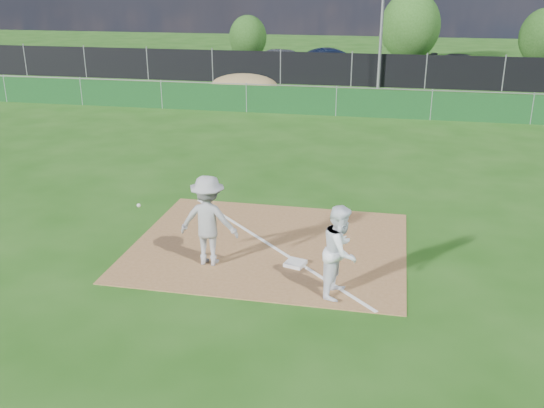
{
  "coord_description": "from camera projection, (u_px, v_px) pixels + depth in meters",
  "views": [
    {
      "loc": [
        2.56,
        -11.1,
        5.6
      ],
      "look_at": [
        0.06,
        1.0,
        1.0
      ],
      "focal_mm": 40.0,
      "sensor_mm": 36.0,
      "label": 1
    }
  ],
  "objects": [
    {
      "name": "car_right",
      "position": [
        464.0,
        65.0,
        37.01
      ],
      "size": [
        4.74,
        3.11,
        1.28
      ],
      "primitive_type": "imported",
      "rotation": [
        0.0,
        0.0,
        1.24
      ],
      "color": "black",
      "rests_on": "parking_lot"
    },
    {
      "name": "infield_dirt",
      "position": [
        270.0,
        245.0,
        13.54
      ],
      "size": [
        6.0,
        5.0,
        0.02
      ],
      "primitive_type": "cube",
      "color": "brown",
      "rests_on": "ground"
    },
    {
      "name": "tree_mid",
      "position": [
        410.0,
        26.0,
        42.15
      ],
      "size": [
        4.12,
        4.12,
        4.88
      ],
      "color": "#382316",
      "rests_on": "ground"
    },
    {
      "name": "dirt_mound",
      "position": [
        244.0,
        86.0,
        30.35
      ],
      "size": [
        3.38,
        2.6,
        1.17
      ],
      "primitive_type": "ellipsoid",
      "color": "olive",
      "rests_on": "ground"
    },
    {
      "name": "ground",
      "position": [
        321.0,
        145.0,
        21.8
      ],
      "size": [
        90.0,
        90.0,
        0.0
      ],
      "primitive_type": "plane",
      "color": "#1C4A10",
      "rests_on": "ground"
    },
    {
      "name": "black_fence",
      "position": [
        352.0,
        70.0,
        33.42
      ],
      "size": [
        46.0,
        0.04,
        1.8
      ],
      "primitive_type": "cube",
      "color": "black",
      "rests_on": "ground"
    },
    {
      "name": "first_base",
      "position": [
        295.0,
        263.0,
        12.56
      ],
      "size": [
        0.47,
        0.47,
        0.08
      ],
      "primitive_type": "cube",
      "rotation": [
        0.0,
        0.0,
        -0.27
      ],
      "color": "silver",
      "rests_on": "infield_dirt"
    },
    {
      "name": "foul_line",
      "position": [
        270.0,
        245.0,
        13.53
      ],
      "size": [
        5.01,
        5.01,
        0.01
      ],
      "primitive_type": "cube",
      "rotation": [
        0.0,
        0.0,
        0.79
      ],
      "color": "white",
      "rests_on": "infield_dirt"
    },
    {
      "name": "car_mid",
      "position": [
        335.0,
        61.0,
        38.09
      ],
      "size": [
        4.86,
        3.16,
        1.51
      ],
      "primitive_type": "imported",
      "rotation": [
        0.0,
        0.0,
        1.94
      ],
      "color": "black",
      "rests_on": "parking_lot"
    },
    {
      "name": "tree_left",
      "position": [
        248.0,
        37.0,
        43.86
      ],
      "size": [
        2.7,
        2.7,
        3.21
      ],
      "color": "#382316",
      "rests_on": "ground"
    },
    {
      "name": "play_at_first",
      "position": [
        208.0,
        220.0,
        12.36
      ],
      "size": [
        2.17,
        0.73,
        1.9
      ],
      "color": "#A5A5A8",
      "rests_on": "infield_dirt"
    },
    {
      "name": "light_pole",
      "position": [
        382.0,
        12.0,
        31.78
      ],
      "size": [
        0.16,
        0.16,
        8.0
      ],
      "primitive_type": "cylinder",
      "color": "slate",
      "rests_on": "ground"
    },
    {
      "name": "green_fence",
      "position": [
        336.0,
        102.0,
        26.18
      ],
      "size": [
        44.0,
        0.05,
        1.2
      ],
      "primitive_type": "cube",
      "color": "#103B16",
      "rests_on": "ground"
    },
    {
      "name": "car_left",
      "position": [
        285.0,
        60.0,
        38.44
      ],
      "size": [
        4.78,
        2.94,
        1.52
      ],
      "primitive_type": "imported",
      "rotation": [
        0.0,
        0.0,
        1.3
      ],
      "color": "#AEB1B6",
      "rests_on": "parking_lot"
    },
    {
      "name": "parking_lot",
      "position": [
        357.0,
        73.0,
        38.32
      ],
      "size": [
        46.0,
        9.0,
        0.01
      ],
      "primitive_type": "cube",
      "color": "black",
      "rests_on": "ground"
    },
    {
      "name": "runner",
      "position": [
        340.0,
        251.0,
        11.17
      ],
      "size": [
        0.82,
        0.97,
        1.78
      ],
      "primitive_type": "imported",
      "rotation": [
        0.0,
        0.0,
        1.39
      ],
      "color": "white",
      "rests_on": "ground"
    }
  ]
}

